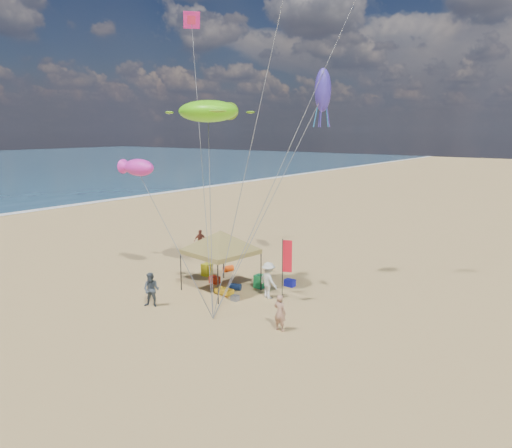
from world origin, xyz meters
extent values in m
plane|color=tan|center=(0.00, 0.00, 0.00)|extent=(280.00, 280.00, 0.00)
cylinder|color=black|center=(-4.14, 5.43, 0.99)|extent=(0.06, 0.06, 1.97)
cylinder|color=black|center=(-1.21, 5.03, 0.99)|extent=(0.06, 0.06, 1.97)
cylinder|color=black|center=(-4.54, 2.50, 0.99)|extent=(0.06, 0.06, 1.97)
cylinder|color=black|center=(-1.60, 2.10, 0.99)|extent=(0.06, 0.06, 1.97)
cube|color=olive|center=(-2.87, 3.76, 2.09)|extent=(3.43, 3.43, 0.24)
pyramid|color=olive|center=(-2.87, 3.76, 3.20)|extent=(5.93, 5.93, 0.99)
cylinder|color=black|center=(0.64, 4.28, 1.58)|extent=(0.04, 0.04, 3.16)
cube|color=red|center=(0.86, 4.36, 2.31)|extent=(0.44, 0.19, 1.58)
cube|color=#B7260E|center=(-3.93, 4.42, 0.19)|extent=(0.54, 0.38, 0.38)
cube|color=#1418A8|center=(-0.33, 6.46, 0.19)|extent=(0.54, 0.38, 0.38)
cylinder|color=#0E1E40|center=(-2.27, 4.20, 0.18)|extent=(0.69, 0.54, 0.36)
cylinder|color=#EC480D|center=(-4.77, 6.57, 0.18)|extent=(0.54, 0.69, 0.36)
cube|color=green|center=(-1.49, 5.31, 0.35)|extent=(0.50, 0.50, 0.70)
cube|color=#CCCC16|center=(-5.22, 5.21, 0.35)|extent=(0.50, 0.50, 0.70)
cube|color=slate|center=(-1.26, 2.96, 0.14)|extent=(0.34, 0.30, 0.28)
cube|color=yellow|center=(-2.24, 3.28, 0.20)|extent=(0.90, 0.50, 0.24)
imported|color=tan|center=(2.52, 1.32, 0.79)|extent=(0.58, 0.38, 1.58)
imported|color=#3D4853|center=(-3.92, -0.04, 0.83)|extent=(1.00, 0.92, 1.66)
imported|color=silver|center=(-0.19, 4.28, 0.92)|extent=(1.33, 1.00, 1.84)
imported|color=#954939|center=(-9.33, 8.96, 0.79)|extent=(0.68, 1.00, 1.58)
ellipsoid|color=#60E710|center=(-3.25, 3.41, 9.17)|extent=(3.40, 2.83, 1.06)
ellipsoid|color=#EA2DBC|center=(-7.08, 2.14, 6.33)|extent=(2.27, 1.68, 0.91)
ellipsoid|color=#4031AE|center=(0.18, 8.60, 10.33)|extent=(0.92, 0.92, 2.25)
cube|color=#FF239A|center=(-11.03, 10.41, 15.52)|extent=(1.12, 1.15, 1.02)
camera|label=1|loc=(13.20, -14.46, 8.30)|focal=33.88mm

